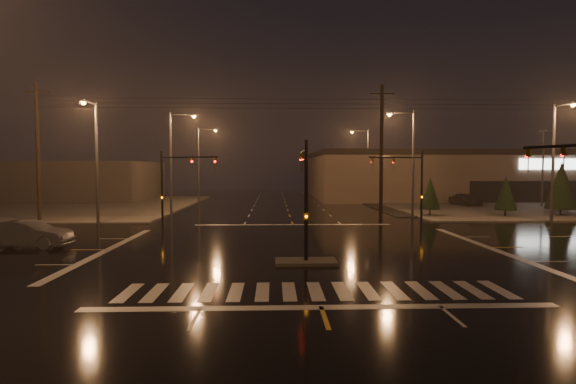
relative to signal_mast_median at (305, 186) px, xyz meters
name	(u,v)px	position (x,y,z in m)	size (l,w,h in m)	color
ground	(301,249)	(0.00, 3.07, -3.75)	(140.00, 140.00, 0.00)	black
sidewalk_ne	(523,205)	(30.00, 33.07, -3.69)	(36.00, 36.00, 0.12)	#44413C
sidewalk_nw	(41,206)	(-30.00, 33.07, -3.69)	(36.00, 36.00, 0.12)	#44413C
median_island	(306,262)	(0.00, -0.93, -3.68)	(3.00, 1.60, 0.15)	#44413C
crosswalk	(316,291)	(0.00, -5.93, -3.75)	(15.00, 2.60, 0.01)	beige
stop_bar_near	(321,307)	(0.00, -7.93, -3.75)	(16.00, 0.50, 0.01)	beige
stop_bar_far	(293,225)	(0.00, 14.07, -3.75)	(16.00, 0.50, 0.01)	beige
parking_lot	(572,206)	(35.00, 31.07, -3.71)	(50.00, 24.00, 0.08)	black
retail_building	(499,173)	(35.00, 49.06, 0.09)	(60.20, 28.30, 7.20)	brown
commercial_block	(48,181)	(-35.00, 45.07, -0.95)	(30.00, 18.00, 5.60)	#453F3D
signal_mast_median	(305,186)	(0.00, 0.00, 0.00)	(0.25, 4.59, 6.00)	black
signal_mast_ne	(411,179)	(9.50, 13.21, 0.04)	(4.84, 1.86, 6.00)	black
signal_mast_nw	(174,179)	(-9.50, 13.21, 0.04)	(4.84, 1.86, 6.00)	black
streetlight_1	(174,156)	(-11.18, 21.07, 2.05)	(2.77, 0.32, 10.00)	#38383A
streetlight_2	(201,160)	(-11.18, 37.07, 2.05)	(2.77, 0.32, 10.00)	#38383A
streetlight_3	(410,156)	(11.18, 19.07, 2.05)	(2.77, 0.32, 10.00)	#38383A
streetlight_4	(366,160)	(11.18, 39.07, 2.05)	(2.77, 0.32, 10.00)	#38383A
streetlight_5	(95,154)	(-16.00, 14.26, 2.05)	(0.32, 2.77, 10.00)	#38383A
streetlight_6	(556,154)	(22.00, 14.26, 2.05)	(0.32, 2.77, 10.00)	#38383A
utility_pole_0	(38,151)	(-22.00, 17.07, 2.38)	(2.20, 0.32, 12.00)	black
utility_pole_1	(381,151)	(8.00, 17.07, 2.38)	(2.20, 0.32, 12.00)	black
conifer_0	(430,193)	(13.53, 20.16, -1.52)	(1.97, 1.97, 3.78)	black
conifer_1	(506,193)	(20.44, 19.20, -1.47)	(2.03, 2.03, 3.87)	black
conifer_2	(561,185)	(26.38, 20.08, -0.77)	(2.93, 2.93, 5.27)	black
car_parked	(465,200)	(21.92, 31.54, -2.94)	(1.93, 4.79, 1.63)	black
car_crossing	(27,234)	(-15.92, 3.86, -2.95)	(1.70, 4.88, 1.61)	#5B5F63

